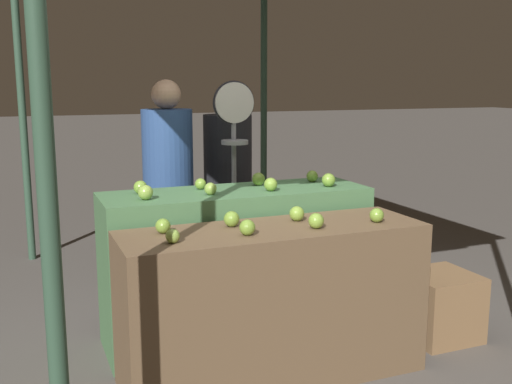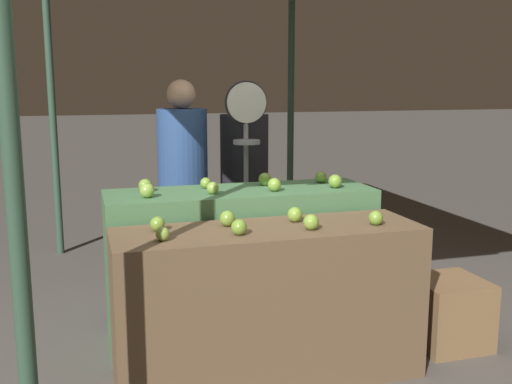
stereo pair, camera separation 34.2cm
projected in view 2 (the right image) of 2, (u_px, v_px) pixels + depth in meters
ground_plane at (268, 376)px, 3.47m from camera, size 60.00×60.00×0.00m
display_counter_front at (269, 304)px, 3.39m from camera, size 1.73×0.55×0.88m
display_counter_back at (241, 264)px, 3.95m from camera, size 1.73×0.55×1.00m
apple_front_0 at (163, 234)px, 3.04m from camera, size 0.07×0.07×0.07m
apple_front_1 at (239, 227)px, 3.15m from camera, size 0.08×0.08×0.08m
apple_front_2 at (311, 222)px, 3.26m from camera, size 0.09×0.09×0.09m
apple_front_3 at (376, 218)px, 3.38m from camera, size 0.08×0.08×0.08m
apple_front_4 at (157, 224)px, 3.24m from camera, size 0.08×0.08×0.08m
apple_front_5 at (227, 218)px, 3.35m from camera, size 0.09×0.09×0.09m
apple_front_6 at (295, 214)px, 3.45m from camera, size 0.09×0.09×0.09m
apple_back_0 at (147, 190)px, 3.58m from camera, size 0.09×0.09×0.09m
apple_back_1 at (213, 188)px, 3.70m from camera, size 0.08×0.08×0.08m
apple_back_2 at (274, 185)px, 3.80m from camera, size 0.09×0.09×0.09m
apple_back_3 at (335, 181)px, 3.92m from camera, size 0.09×0.09×0.09m
apple_back_4 at (145, 185)px, 3.78m from camera, size 0.08×0.08×0.08m
apple_back_5 at (206, 183)px, 3.90m from camera, size 0.07×0.07×0.07m
apple_back_6 at (265, 179)px, 4.01m from camera, size 0.09×0.09×0.09m
apple_back_7 at (321, 177)px, 4.12m from camera, size 0.08×0.08×0.08m
produce_scale at (246, 141)px, 4.44m from camera, size 0.32×0.20×1.69m
person_vendor_at_scale at (183, 174)px, 4.68m from camera, size 0.51×0.51×1.70m
person_customer_left at (244, 174)px, 4.98m from camera, size 0.51×0.51×1.64m
wooden_crate_side at (448, 312)px, 3.85m from camera, size 0.44×0.44×0.44m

